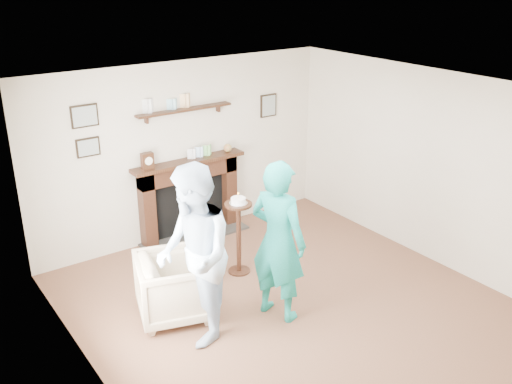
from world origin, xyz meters
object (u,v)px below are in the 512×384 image
man (198,335)px  pedestal_table (239,224)px  armchair (176,314)px  woman (277,313)px

man → pedestal_table: (1.11, 0.87, 0.67)m
armchair → woman: size_ratio=0.44×
armchair → woman: bearing=-107.0°
armchair → woman: woman is taller
woman → pedestal_table: 1.24m
man → woman: 0.95m
armchair → man: (0.01, -0.47, 0.00)m
woman → pedestal_table: bearing=-29.5°
man → pedestal_table: pedestal_table is taller
man → woman: bearing=98.9°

